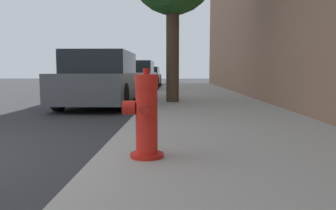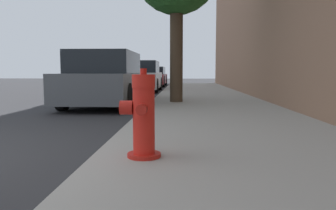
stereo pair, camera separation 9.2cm
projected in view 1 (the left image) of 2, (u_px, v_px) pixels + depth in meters
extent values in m
cube|color=#99968E|center=(263.00, 168.00, 2.91)|extent=(3.08, 40.00, 0.13)
cylinder|color=red|center=(147.00, 155.00, 3.04)|extent=(0.31, 0.31, 0.04)
cylinder|color=red|center=(147.00, 121.00, 3.01)|extent=(0.20, 0.20, 0.61)
cylinder|color=red|center=(146.00, 81.00, 2.97)|extent=(0.21, 0.21, 0.12)
cylinder|color=red|center=(146.00, 71.00, 2.96)|extent=(0.06, 0.06, 0.06)
cylinder|color=red|center=(145.00, 110.00, 2.85)|extent=(0.10, 0.10, 0.10)
cylinder|color=red|center=(148.00, 106.00, 3.15)|extent=(0.10, 0.10, 0.10)
cylinder|color=red|center=(129.00, 108.00, 3.00)|extent=(0.12, 0.13, 0.13)
cube|color=#4C5156|center=(103.00, 86.00, 8.95)|extent=(1.68, 4.38, 0.69)
cube|color=black|center=(101.00, 63.00, 8.72)|extent=(1.55, 2.41, 0.57)
cylinder|color=black|center=(89.00, 90.00, 10.34)|extent=(0.20, 0.65, 0.65)
cylinder|color=black|center=(137.00, 90.00, 10.31)|extent=(0.20, 0.65, 0.65)
cylinder|color=black|center=(58.00, 97.00, 7.64)|extent=(0.20, 0.65, 0.65)
cylinder|color=black|center=(123.00, 97.00, 7.61)|extent=(0.20, 0.65, 0.65)
cube|color=silver|center=(135.00, 80.00, 15.11)|extent=(1.82, 3.84, 0.70)
cube|color=black|center=(134.00, 67.00, 14.89)|extent=(1.67, 2.11, 0.53)
cylinder|color=black|center=(121.00, 84.00, 16.33)|extent=(0.20, 0.63, 0.63)
cylinder|color=black|center=(154.00, 84.00, 16.29)|extent=(0.20, 0.63, 0.63)
cylinder|color=black|center=(112.00, 86.00, 13.96)|extent=(0.20, 0.63, 0.63)
cylinder|color=black|center=(151.00, 86.00, 13.92)|extent=(0.20, 0.63, 0.63)
cube|color=maroon|center=(146.00, 79.00, 20.35)|extent=(1.70, 4.31, 0.56)
cube|color=black|center=(146.00, 71.00, 20.13)|extent=(1.56, 2.37, 0.45)
cylinder|color=black|center=(136.00, 80.00, 21.71)|extent=(0.20, 0.69, 0.69)
cylinder|color=black|center=(160.00, 80.00, 21.67)|extent=(0.20, 0.69, 0.69)
cylinder|color=black|center=(131.00, 81.00, 19.05)|extent=(0.20, 0.69, 0.69)
cylinder|color=black|center=(157.00, 81.00, 19.02)|extent=(0.20, 0.69, 0.69)
cylinder|color=#423323|center=(173.00, 51.00, 8.52)|extent=(0.34, 0.34, 2.63)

